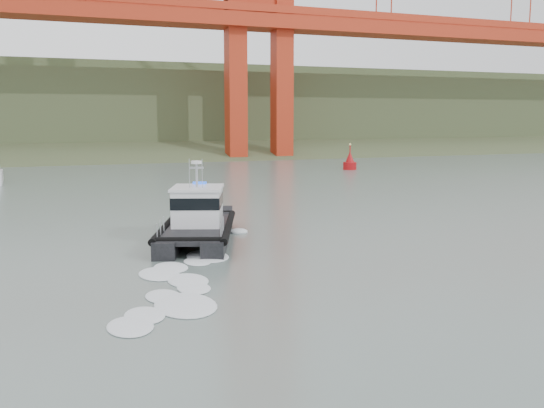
{
  "coord_description": "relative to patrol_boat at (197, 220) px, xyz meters",
  "views": [
    {
      "loc": [
        -11.77,
        -19.83,
        6.76
      ],
      "look_at": [
        -0.9,
        8.8,
        2.4
      ],
      "focal_mm": 40.0,
      "sensor_mm": 36.0,
      "label": 1
    }
  ],
  "objects": [
    {
      "name": "headlands",
      "position": [
        3.92,
        113.05,
        5.89
      ],
      "size": [
        500.0,
        105.36,
        27.12
      ],
      "color": "#3E512E",
      "rests_on": "ground"
    },
    {
      "name": "ground",
      "position": [
        3.92,
        -12.45,
        -1.15
      ],
      "size": [
        400.0,
        400.0,
        0.0
      ],
      "primitive_type": "plane",
      "color": "slate",
      "rests_on": "ground"
    },
    {
      "name": "nav_buoy",
      "position": [
        30.07,
        38.63,
        -0.19
      ],
      "size": [
        1.75,
        1.75,
        3.65
      ],
      "color": "#A10B0E",
      "rests_on": "ground"
    },
    {
      "name": "patrol_boat",
      "position": [
        0.0,
        0.0,
        0.0
      ],
      "size": [
        6.42,
        10.07,
        4.6
      ],
      "rotation": [
        0.0,
        0.0,
        -0.34
      ],
      "color": "black",
      "rests_on": "ground"
    }
  ]
}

